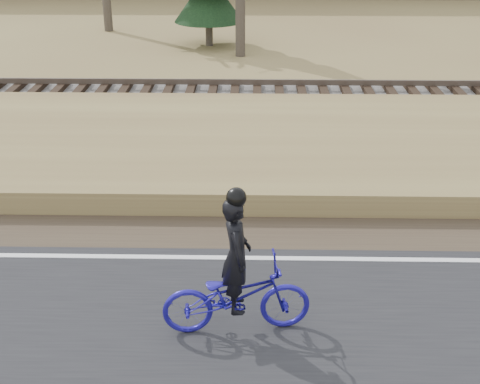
{
  "coord_description": "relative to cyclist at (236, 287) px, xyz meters",
  "views": [
    {
      "loc": [
        -2.49,
        -9.18,
        5.52
      ],
      "look_at": [
        -2.69,
        0.5,
        1.1
      ],
      "focal_mm": 50.0,
      "sensor_mm": 36.0,
      "label": 1
    }
  ],
  "objects": [
    {
      "name": "shoulder",
      "position": [
        2.69,
        2.89,
        -0.7
      ],
      "size": [
        120.0,
        1.6,
        0.04
      ],
      "primitive_type": "cube",
      "color": "#473A2B",
      "rests_on": "ground"
    },
    {
      "name": "road",
      "position": [
        2.69,
        -0.81,
        -0.69
      ],
      "size": [
        120.0,
        6.0,
        0.06
      ],
      "primitive_type": "cube",
      "color": "black",
      "rests_on": "ground"
    },
    {
      "name": "embankment",
      "position": [
        2.69,
        5.89,
        -0.5
      ],
      "size": [
        120.0,
        5.0,
        0.44
      ],
      "primitive_type": "cube",
      "color": "olive",
      "rests_on": "ground"
    },
    {
      "name": "ground",
      "position": [
        2.69,
        1.69,
        -0.72
      ],
      "size": [
        120.0,
        120.0,
        0.0
      ],
      "primitive_type": "plane",
      "color": "olive",
      "rests_on": "ground"
    },
    {
      "name": "cyclist",
      "position": [
        0.0,
        0.0,
        0.0
      ],
      "size": [
        2.04,
        0.93,
        2.09
      ],
      "rotation": [
        0.0,
        0.0,
        1.69
      ],
      "color": "#1B148E",
      "rests_on": "road"
    },
    {
      "name": "edge_line",
      "position": [
        2.69,
        1.89,
        -0.65
      ],
      "size": [
        120.0,
        0.12,
        0.01
      ],
      "primitive_type": "cube",
      "color": "silver",
      "rests_on": "road"
    },
    {
      "name": "ballast",
      "position": [
        2.69,
        9.69,
        -0.49
      ],
      "size": [
        120.0,
        3.0,
        0.45
      ],
      "primitive_type": "cube",
      "color": "slate",
      "rests_on": "ground"
    },
    {
      "name": "railroad",
      "position": [
        2.69,
        9.69,
        -0.19
      ],
      "size": [
        120.0,
        2.4,
        0.29
      ],
      "color": "black",
      "rests_on": "ballast"
    }
  ]
}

